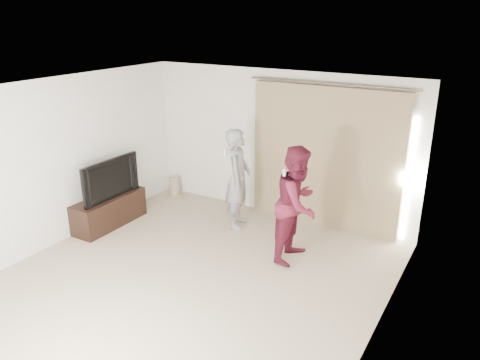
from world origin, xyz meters
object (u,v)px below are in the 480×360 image
at_px(person_man, 238,179).
at_px(person_woman, 298,204).
at_px(tv_console, 109,211).
at_px(tv, 106,178).

bearing_deg(person_man, person_woman, -21.74).
bearing_deg(tv_console, person_man, 29.85).
bearing_deg(tv, person_man, -58.70).
height_order(tv_console, tv, tv).
xyz_separation_m(person_man, person_woman, (1.32, -0.53, 0.01)).
bearing_deg(tv, tv_console, 0.00).
height_order(tv_console, person_man, person_man).
relative_size(person_man, person_woman, 0.98).
bearing_deg(person_man, tv_console, -150.15).
xyz_separation_m(tv, person_woman, (3.26, 0.58, 0.01)).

